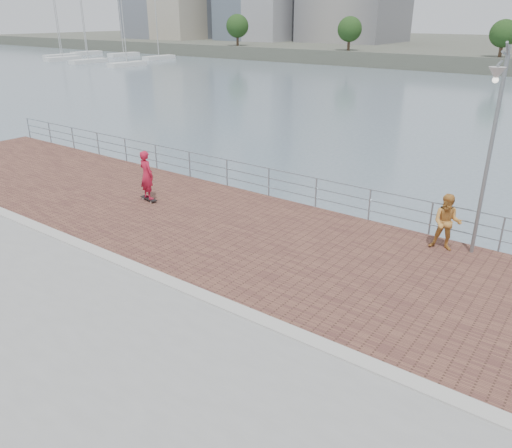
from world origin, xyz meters
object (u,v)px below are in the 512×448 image
Objects in this scene: street_lamp at (493,119)px; bystander at (447,222)px; guardrail at (342,195)px; skateboarder at (147,175)px.

street_lamp is 3.27× the size of bystander.
guardrail is 7.09m from skateboarder.
bystander is (3.77, -0.81, 0.18)m from guardrail.
guardrail is 3.86m from bystander.
street_lamp reaches higher than skateboarder.
bystander is (-0.74, 0.10, -3.08)m from street_lamp.
guardrail is at bearing 168.63° from street_lamp.
skateboarder is at bearing -176.92° from bystander.
guardrail is 7.03× the size of street_lamp.
skateboarder is (-6.36, -3.11, 0.32)m from guardrail.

